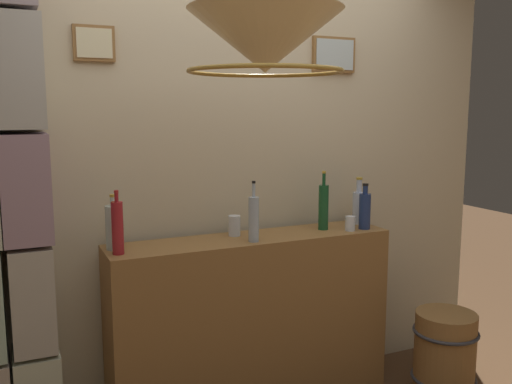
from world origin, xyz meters
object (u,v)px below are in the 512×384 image
liquor_bottle_gin (359,206)px  wooden_barrel (444,354)px  liquor_bottle_vodka (254,218)px  liquor_bottle_port (365,210)px  glass_tumbler_highball (350,223)px  glass_tumbler_rocks (234,226)px  liquor_bottle_sherry (118,227)px  liquor_bottle_rye (114,227)px  liquor_bottle_whiskey (323,206)px  pendant_lamp (265,43)px

liquor_bottle_gin → wooden_barrel: bearing=-52.0°
liquor_bottle_vodka → liquor_bottle_port: liquor_bottle_vodka is taller
liquor_bottle_gin → glass_tumbler_highball: (-0.15, -0.14, -0.07)m
liquor_bottle_vodka → wooden_barrel: bearing=-13.9°
liquor_bottle_gin → glass_tumbler_rocks: 0.79m
glass_tumbler_rocks → wooden_barrel: size_ratio=0.22×
liquor_bottle_sherry → wooden_barrel: (1.76, -0.31, -0.84)m
liquor_bottle_port → liquor_bottle_rye: bearing=174.8°
liquor_bottle_whiskey → liquor_bottle_rye: size_ratio=1.23×
liquor_bottle_rye → wooden_barrel: (1.76, -0.40, -0.82)m
liquor_bottle_vodka → pendant_lamp: size_ratio=0.50×
liquor_bottle_gin → liquor_bottle_sherry: bearing=-175.6°
pendant_lamp → wooden_barrel: bearing=15.7°
liquor_bottle_whiskey → liquor_bottle_vodka: bearing=-168.4°
liquor_bottle_port → wooden_barrel: (0.38, -0.28, -0.82)m
liquor_bottle_sherry → pendant_lamp: (0.44, -0.67, 0.79)m
liquor_bottle_sherry → liquor_bottle_vodka: bearing=-3.3°
liquor_bottle_whiskey → liquor_bottle_rye: 1.16m
liquor_bottle_whiskey → liquor_bottle_rye: liquor_bottle_whiskey is taller
liquor_bottle_sherry → pendant_lamp: bearing=-56.9°
liquor_bottle_sherry → liquor_bottle_rye: (0.00, 0.10, -0.02)m
wooden_barrel → pendant_lamp: bearing=-164.3°
liquor_bottle_gin → liquor_bottle_port: 0.15m
liquor_bottle_sherry → liquor_bottle_whiskey: (1.16, 0.06, 0.00)m
liquor_bottle_port → glass_tumbler_highball: (-0.10, -0.01, -0.07)m
pendant_lamp → wooden_barrel: (1.32, 0.37, -1.63)m
liquor_bottle_gin → glass_tumbler_rocks: (-0.79, 0.01, -0.05)m
liquor_bottle_sherry → wooden_barrel: bearing=-9.9°
liquor_bottle_gin → glass_tumbler_rocks: size_ratio=2.54×
liquor_bottle_vodka → liquor_bottle_rye: 0.69m
liquor_bottle_port → pendant_lamp: pendant_lamp is taller
liquor_bottle_port → liquor_bottle_whiskey: (-0.22, 0.08, 0.02)m
liquor_bottle_vodka → liquor_bottle_whiskey: bearing=11.6°
glass_tumbler_highball → liquor_bottle_vodka: bearing=-179.3°
liquor_bottle_gin → liquor_bottle_rye: 1.43m
liquor_bottle_whiskey → liquor_bottle_rye: (-1.16, 0.04, -0.02)m
liquor_bottle_vodka → glass_tumbler_rocks: bearing=103.7°
liquor_bottle_sherry → liquor_bottle_whiskey: 1.16m
liquor_bottle_gin → glass_tumbler_highball: size_ratio=3.37×
liquor_bottle_vodka → glass_tumbler_highball: 0.60m
liquor_bottle_vodka → wooden_barrel: size_ratio=0.64×
liquor_bottle_port → liquor_bottle_rye: liquor_bottle_rye is taller
liquor_bottle_port → pendant_lamp: size_ratio=0.42×
glass_tumbler_rocks → pendant_lamp: (-0.20, -0.80, 0.86)m
liquor_bottle_sherry → liquor_bottle_gin: bearing=4.4°
liquor_bottle_whiskey → pendant_lamp: bearing=-134.4°
liquor_bottle_sherry → liquor_bottle_whiskey: liquor_bottle_whiskey is taller
liquor_bottle_vodka → liquor_bottle_whiskey: liquor_bottle_whiskey is taller
liquor_bottle_rye → glass_tumbler_highball: liquor_bottle_rye is taller
liquor_bottle_port → pendant_lamp: bearing=-145.3°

